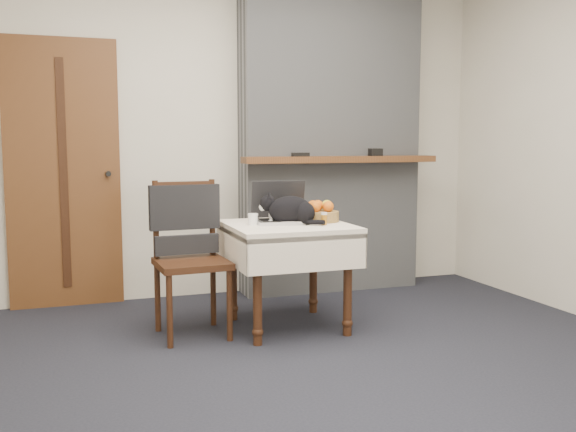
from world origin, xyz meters
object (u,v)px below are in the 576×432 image
Objects in this scene: door at (63,174)px; cat at (291,210)px; pill_bottle at (324,218)px; chair at (188,236)px; side_table at (288,241)px; fruit_basket at (320,213)px; cream_jar at (253,219)px; laptop at (281,212)px.

door is 5.11× the size of cat.
pill_bottle is 0.08× the size of chair.
pill_bottle is (0.21, -0.13, 0.16)m from side_table.
cat reaches higher than fruit_basket.
fruit_basket is at bearing 3.24° from cream_jar.
cat is 0.26m from cream_jar.
chair reaches higher than fruit_basket.
fruit_basket is (0.48, 0.03, 0.02)m from cream_jar.
laptop reaches higher than cream_jar.
pill_bottle is (0.19, -0.11, -0.05)m from cat.
door is at bearing 123.97° from chair.
cat is (1.41, -1.12, -0.21)m from door.
pill_bottle is at bearing -19.38° from chair.
cat is 4.75× the size of pill_bottle.
cream_jar is at bearing -167.01° from cat.
door reaches higher than laptop.
door is 1.81m from cat.
door is 1.29m from chair.
laptop is 0.65m from chair.
side_table is 3.12× the size of fruit_basket.
door is at bearing 162.96° from cat.
cream_jar is at bearing -153.59° from laptop.
side_table is (1.39, -1.10, -0.41)m from door.
cream_jar is 0.07× the size of chair.
laptop is (-0.01, 0.11, 0.18)m from side_table.
door reaches higher than cream_jar.
laptop is 1.01× the size of cat.
cream_jar is 0.43m from chair.
cat is at bearing -164.44° from fruit_basket.
pill_bottle is at bearing -37.76° from door.
door reaches higher than chair.
door is 26.91× the size of cream_jar.
fruit_basket is at bearing 10.89° from side_table.
door is at bearing 147.19° from fruit_basket.
door reaches higher than cat.
fruit_basket is at bearing -32.81° from door.
cat is 0.69m from chair.
door is 1.72m from laptop.
cat is at bearing -14.66° from chair.
laptop is at bearing 21.48° from cream_jar.
cat reaches higher than side_table.
side_table is 0.21m from laptop.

